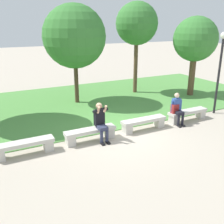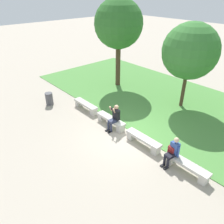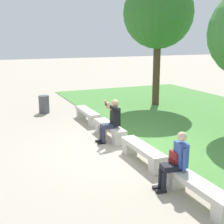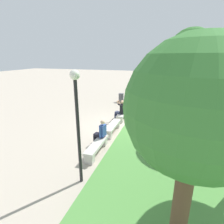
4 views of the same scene
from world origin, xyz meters
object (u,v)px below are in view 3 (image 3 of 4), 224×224
(bench_far, at_px, (197,188))
(tree_behind_wall, at_px, (158,14))
(person_distant, at_px, (176,159))
(trash_bin, at_px, (44,104))
(bench_main, at_px, (87,114))
(person_photographer, at_px, (112,119))
(bench_mid, at_px, (143,151))
(bench_near, at_px, (109,129))
(backpack, at_px, (176,160))

(bench_far, xyz_separation_m, tree_behind_wall, (-8.11, 3.94, 3.88))
(person_distant, bearing_deg, trash_bin, -171.65)
(bench_main, bearing_deg, person_photographer, -1.74)
(bench_main, height_order, person_distant, person_distant)
(person_distant, bearing_deg, bench_mid, 177.59)
(bench_near, bearing_deg, bench_mid, 0.00)
(bench_far, distance_m, tree_behind_wall, 9.82)
(bench_mid, height_order, person_distant, person_distant)
(person_photographer, bearing_deg, backpack, 1.24)
(backpack, xyz_separation_m, trash_bin, (-7.91, -1.23, -0.25))
(bench_mid, height_order, trash_bin, trash_bin)
(trash_bin, bearing_deg, bench_far, 8.17)
(backpack, bearing_deg, tree_behind_wall, 151.88)
(bench_mid, bearing_deg, bench_main, 180.00)
(person_distant, relative_size, tree_behind_wall, 0.22)
(person_distant, bearing_deg, bench_main, 179.37)
(bench_near, height_order, bench_far, same)
(bench_mid, height_order, backpack, backpack)
(backpack, bearing_deg, bench_far, 0.45)
(bench_far, xyz_separation_m, trash_bin, (-8.63, -1.24, 0.08))
(bench_near, xyz_separation_m, person_photographer, (0.36, -0.08, 0.44))
(bench_main, relative_size, trash_bin, 2.41)
(person_distant, bearing_deg, bench_far, 5.81)
(tree_behind_wall, bearing_deg, bench_main, -68.93)
(bench_mid, xyz_separation_m, bench_far, (2.20, 0.00, 0.00))
(bench_main, relative_size, person_photographer, 1.37)
(bench_main, xyz_separation_m, bench_near, (2.20, 0.00, 0.00))
(bench_main, bearing_deg, tree_behind_wall, 111.07)
(person_distant, height_order, trash_bin, person_distant)
(bench_far, bearing_deg, bench_mid, 180.00)
(tree_behind_wall, xyz_separation_m, trash_bin, (-0.52, -5.18, -3.81))
(backpack, relative_size, trash_bin, 0.57)
(bench_far, height_order, person_photographer, person_photographer)
(bench_main, distance_m, tree_behind_wall, 5.74)
(person_photographer, relative_size, trash_bin, 1.76)
(bench_mid, bearing_deg, person_distant, -2.41)
(bench_near, height_order, backpack, backpack)
(bench_main, relative_size, bench_near, 1.00)
(bench_mid, bearing_deg, person_photographer, -177.58)
(person_photographer, height_order, tree_behind_wall, tree_behind_wall)
(bench_near, relative_size, tree_behind_wall, 0.31)
(bench_near, bearing_deg, tree_behind_wall, 133.31)
(bench_mid, xyz_separation_m, backpack, (1.47, -0.01, 0.33))
(backpack, bearing_deg, person_distant, -36.56)
(bench_mid, relative_size, person_distant, 1.44)
(bench_far, bearing_deg, trash_bin, -171.83)
(tree_behind_wall, height_order, trash_bin, tree_behind_wall)
(bench_main, height_order, bench_near, same)
(bench_main, xyz_separation_m, bench_far, (6.59, 0.00, 0.00))
(bench_mid, bearing_deg, tree_behind_wall, 146.31)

